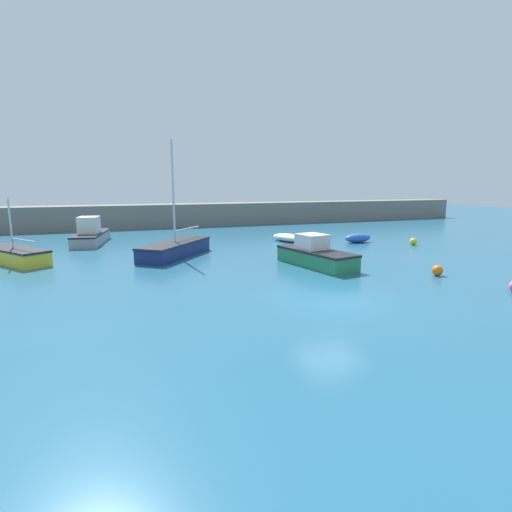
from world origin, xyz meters
The scene contains 10 objects.
ground_plane centered at (0.00, 0.00, -0.10)m, with size 120.00×120.00×0.20m, color #235B7A.
harbor_breakwater centered at (0.00, 29.34, 1.16)m, with size 67.13×2.88×2.32m, color slate.
cabin_cruiser_white centered at (2.54, 6.07, 0.61)m, with size 2.79×5.29×1.73m.
open_tender_yellow centered at (4.98, 14.88, 0.31)m, with size 2.38×3.50×0.61m.
sailboat_tall_mast centered at (-4.28, 11.57, 0.49)m, with size 5.25×5.92×7.03m.
motorboat_with_cabin centered at (-9.45, 19.09, 0.67)m, with size 2.75×6.05×2.05m.
dinghy_near_pier centered at (9.77, 12.71, 0.34)m, with size 2.26×0.99×0.69m.
sailboat_short_mast centered at (-13.26, 12.63, 0.45)m, with size 4.43×5.27×3.68m.
mooring_buoy_orange centered at (7.07, 1.89, 0.26)m, with size 0.52×0.52×0.52m, color orange.
mooring_buoy_yellow centered at (12.93, 10.29, 0.25)m, with size 0.51×0.51×0.51m, color yellow.
Camera 1 is at (-7.86, -13.12, 4.52)m, focal length 28.00 mm.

